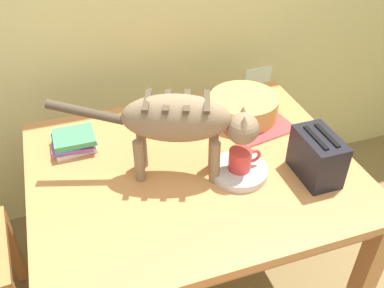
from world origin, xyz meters
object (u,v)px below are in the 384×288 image
Objects in this scene: dining_table at (192,183)px; magazine at (256,126)px; toaster at (317,156)px; book_stack at (74,141)px; wicker_basket at (243,107)px; coffee_mug at (241,159)px; cat at (183,122)px; saucer_bowl at (239,171)px.

magazine is at bearing 24.21° from dining_table.
book_stack is at bearing 151.33° from toaster.
wicker_basket is 1.47× the size of toaster.
dining_table is at bearing -142.52° from wicker_basket.
coffee_mug is (0.15, -0.10, 0.16)m from dining_table.
cat is 0.49m from toaster.
cat is 2.39× the size of magazine.
book_stack is at bearing 179.39° from wicker_basket.
saucer_bowl is at bearing 180.00° from coffee_mug.
toaster reaches higher than dining_table.
book_stack is at bearing 162.21° from magazine.
saucer_bowl reaches higher than dining_table.
magazine is (0.38, 0.18, -0.22)m from cat.
book_stack is (-0.74, 0.10, 0.03)m from magazine.
saucer_bowl is 1.04× the size of toaster.
dining_table is 4.07× the size of wicker_basket.
cat reaches higher than toaster.
cat is 2.30× the size of wicker_basket.
toaster reaches higher than wicker_basket.
magazine is (0.19, 0.25, -0.01)m from saucer_bowl.
book_stack is (-0.55, 0.35, 0.02)m from saucer_bowl.
magazine is 1.64× the size of book_stack.
magazine is at bearing 53.02° from saucer_bowl.
saucer_bowl is at bearing 160.70° from toaster.
cat is 3.92× the size of book_stack.
magazine is 1.41× the size of toaster.
toaster reaches higher than saucer_bowl.
coffee_mug reaches higher than saucer_bowl.
toaster is (0.40, -0.19, 0.17)m from dining_table.
cat is at bearing -143.69° from dining_table.
wicker_basket is at bearing 64.42° from coffee_mug.
book_stack is 0.92m from toaster.
toaster is (0.06, -0.34, 0.08)m from magazine.
coffee_mug is at bearing -34.47° from dining_table.
wicker_basket reaches higher than saucer_bowl.
cat is 0.48m from magazine.
cat reaches higher than coffee_mug.
magazine is (0.34, 0.15, 0.09)m from dining_table.
dining_table is 0.49m from book_stack.
magazine is 0.75m from book_stack.
toaster is (0.80, -0.44, 0.05)m from book_stack.
wicker_basket is at bearing -0.61° from book_stack.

